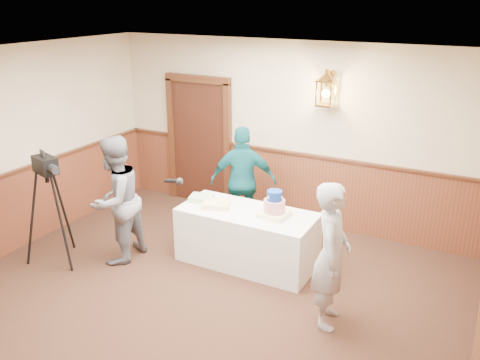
% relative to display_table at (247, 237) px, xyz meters
% --- Properties ---
extents(ground, '(7.00, 7.00, 0.00)m').
position_rel_display_table_xyz_m(ground, '(-0.10, -1.90, -0.38)').
color(ground, black).
rests_on(ground, ground).
extents(room_shell, '(6.02, 7.02, 2.81)m').
position_rel_display_table_xyz_m(room_shell, '(-0.15, -1.45, 1.15)').
color(room_shell, '#C2B491').
rests_on(room_shell, ground).
extents(display_table, '(1.80, 0.80, 0.75)m').
position_rel_display_table_xyz_m(display_table, '(0.00, 0.00, 0.00)').
color(display_table, white).
rests_on(display_table, ground).
extents(tiered_cake, '(0.38, 0.38, 0.35)m').
position_rel_display_table_xyz_m(tiered_cake, '(0.38, 0.01, 0.51)').
color(tiered_cake, '#FDF0BE').
rests_on(tiered_cake, display_table).
extents(sheet_cake_yellow, '(0.42, 0.37, 0.07)m').
position_rel_display_table_xyz_m(sheet_cake_yellow, '(-0.43, -0.07, 0.41)').
color(sheet_cake_yellow, '#FAE595').
rests_on(sheet_cake_yellow, display_table).
extents(sheet_cake_green, '(0.36, 0.31, 0.07)m').
position_rel_display_table_xyz_m(sheet_cake_green, '(-0.72, 0.03, 0.41)').
color(sheet_cake_green, '#9ABF87').
rests_on(sheet_cake_green, display_table).
extents(interviewer, '(1.50, 0.85, 1.73)m').
position_rel_display_table_xyz_m(interviewer, '(-1.57, -0.72, 0.49)').
color(interviewer, slate).
rests_on(interviewer, ground).
extents(baker, '(0.52, 0.67, 1.64)m').
position_rel_display_table_xyz_m(baker, '(1.38, -0.75, 0.44)').
color(baker, '#9F9FA4').
rests_on(baker, ground).
extents(assistant_p, '(1.05, 0.76, 1.65)m').
position_rel_display_table_xyz_m(assistant_p, '(-0.47, 0.80, 0.45)').
color(assistant_p, '#10555D').
rests_on(assistant_p, ground).
extents(tv_camera_rig, '(0.58, 0.54, 1.48)m').
position_rel_display_table_xyz_m(tv_camera_rig, '(-2.29, -1.16, 0.29)').
color(tv_camera_rig, black).
rests_on(tv_camera_rig, ground).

